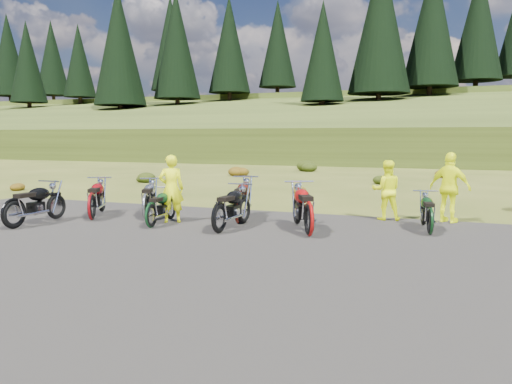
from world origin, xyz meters
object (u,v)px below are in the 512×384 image
at_px(motorcycle_0, 15,230).
at_px(motorcycle_3, 146,221).
at_px(person_middle, 171,190).
at_px(motorcycle_7, 430,236).

xyz_separation_m(motorcycle_0, motorcycle_3, (2.34, 2.35, 0.00)).
bearing_deg(person_middle, motorcycle_3, -33.74).
bearing_deg(person_middle, motorcycle_7, 157.78).
bearing_deg(motorcycle_0, person_middle, -54.57).
relative_size(motorcycle_7, person_middle, 1.02).
distance_m(motorcycle_3, motorcycle_7, 7.52).
relative_size(motorcycle_0, person_middle, 1.19).
distance_m(motorcycle_0, motorcycle_7, 10.25).
bearing_deg(motorcycle_7, motorcycle_3, 84.76).
relative_size(motorcycle_3, person_middle, 1.15).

